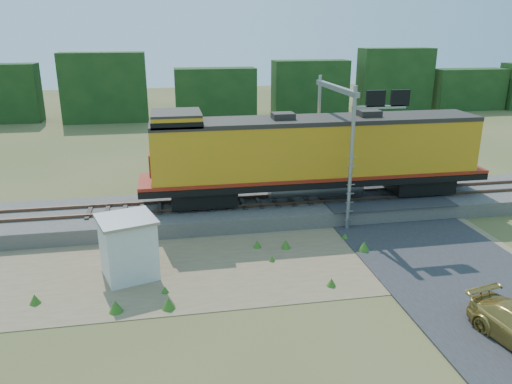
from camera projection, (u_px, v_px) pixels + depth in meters
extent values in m
plane|color=#475123|center=(283.00, 263.00, 22.17)|extent=(140.00, 140.00, 0.00)
cube|color=slate|center=(259.00, 209.00, 27.65)|extent=(70.00, 5.00, 0.80)
cube|color=brown|center=(261.00, 205.00, 26.83)|extent=(70.00, 0.10, 0.16)
cube|color=brown|center=(256.00, 197.00, 28.17)|extent=(70.00, 0.10, 0.16)
cube|color=#8C7754|center=(237.00, 261.00, 22.30)|extent=(26.00, 8.00, 0.03)
cube|color=#38383A|center=(378.00, 194.00, 28.70)|extent=(7.00, 5.20, 0.06)
cube|color=#38383A|center=(303.00, 146.00, 43.90)|extent=(7.00, 24.00, 0.08)
cube|color=#153613|center=(207.00, 90.00, 56.66)|extent=(36.00, 3.00, 6.50)
cube|color=black|center=(204.00, 195.00, 26.83)|extent=(3.46, 2.21, 0.86)
cube|color=black|center=(419.00, 183.00, 28.94)|extent=(3.46, 2.21, 0.86)
cube|color=black|center=(316.00, 178.00, 27.70)|extent=(19.21, 2.88, 0.35)
cylinder|color=gray|center=(315.00, 186.00, 27.84)|extent=(5.28, 1.15, 1.15)
cube|color=#BF7C16|center=(317.00, 149.00, 27.17)|extent=(17.77, 2.79, 2.98)
cube|color=maroon|center=(316.00, 173.00, 27.61)|extent=(19.21, 2.93, 0.17)
cube|color=#28231E|center=(318.00, 120.00, 26.67)|extent=(17.77, 2.83, 0.23)
cube|color=#BF7C16|center=(176.00, 120.00, 25.33)|extent=(2.50, 2.79, 0.67)
cube|color=#28231E|center=(176.00, 113.00, 25.22)|extent=(2.50, 2.83, 0.12)
cube|color=black|center=(176.00, 121.00, 25.35)|extent=(2.55, 2.83, 0.34)
cube|color=maroon|center=(150.00, 163.00, 25.77)|extent=(0.10, 1.92, 1.15)
cube|color=#28231E|center=(283.00, 117.00, 26.28)|extent=(1.15, 0.96, 0.43)
cube|color=#28231E|center=(369.00, 114.00, 27.09)|extent=(1.15, 0.96, 0.43)
cube|color=silver|center=(128.00, 249.00, 20.65)|extent=(2.52, 2.52, 2.51)
cube|color=gray|center=(126.00, 219.00, 20.24)|extent=(2.77, 2.77, 0.12)
cylinder|color=gray|center=(351.00, 161.00, 24.71)|extent=(0.19, 0.19, 7.35)
cylinder|color=gray|center=(318.00, 138.00, 29.94)|extent=(0.19, 0.19, 7.35)
cube|color=gray|center=(336.00, 88.00, 26.30)|extent=(0.26, 6.20, 0.26)
cube|color=gray|center=(379.00, 107.00, 24.10)|extent=(2.73, 0.16, 0.16)
cube|color=black|center=(376.00, 99.00, 23.93)|extent=(0.95, 0.16, 0.79)
cube|color=black|center=(400.00, 98.00, 24.14)|extent=(0.95, 0.16, 0.79)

